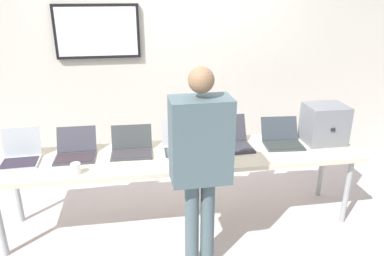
{
  "coord_description": "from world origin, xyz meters",
  "views": [
    {
      "loc": [
        -0.37,
        -3.01,
        2.14
      ],
      "look_at": [
        0.09,
        -0.04,
        0.99
      ],
      "focal_mm": 34.13,
      "sensor_mm": 36.0,
      "label": 1
    }
  ],
  "objects": [
    {
      "name": "equipment_box",
      "position": [
        1.42,
        0.07,
        0.91
      ],
      "size": [
        0.38,
        0.33,
        0.38
      ],
      "color": "slate",
      "rests_on": "workbench"
    },
    {
      "name": "laptop_station_4",
      "position": [
        0.51,
        0.1,
        0.79
      ],
      "size": [
        0.35,
        0.4,
        0.26
      ],
      "color": "#38363F",
      "rests_on": "workbench"
    },
    {
      "name": "laptop_station_0",
      "position": [
        -1.4,
        0.07,
        0.79
      ],
      "size": [
        0.33,
        0.32,
        0.27
      ],
      "color": "#ACB2BA",
      "rests_on": "workbench"
    },
    {
      "name": "ground",
      "position": [
        0.0,
        0.0,
        -0.02
      ],
      "size": [
        8.0,
        8.0,
        0.04
      ],
      "primitive_type": "cube",
      "color": "#BCB1B3"
    },
    {
      "name": "person",
      "position": [
        0.06,
        -0.62,
        1.0
      ],
      "size": [
        0.45,
        0.59,
        1.66
      ],
      "color": "#4A5E65",
      "rests_on": "ground"
    },
    {
      "name": "laptop_station_3",
      "position": [
        0.01,
        0.07,
        0.79
      ],
      "size": [
        0.36,
        0.33,
        0.28
      ],
      "color": "#AFADB6",
      "rests_on": "workbench"
    },
    {
      "name": "laptop_station_2",
      "position": [
        -0.44,
        0.1,
        0.78
      ],
      "size": [
        0.38,
        0.32,
        0.23
      ],
      "color": "#393C3E",
      "rests_on": "workbench"
    },
    {
      "name": "workbench",
      "position": [
        0.0,
        0.0,
        0.68
      ],
      "size": [
        3.31,
        0.7,
        0.73
      ],
      "color": "beige",
      "rests_on": "ground"
    },
    {
      "name": "laptop_station_1",
      "position": [
        -0.94,
        0.1,
        0.78
      ],
      "size": [
        0.35,
        0.36,
        0.23
      ],
      "color": "#383742",
      "rests_on": "workbench"
    },
    {
      "name": "laptop_station_5",
      "position": [
        1.0,
        0.08,
        0.78
      ],
      "size": [
        0.38,
        0.37,
        0.23
      ],
      "color": "#333A41",
      "rests_on": "workbench"
    },
    {
      "name": "coffee_mug",
      "position": [
        -0.9,
        -0.25,
        0.77
      ],
      "size": [
        0.08,
        0.08,
        0.1
      ],
      "color": "white",
      "rests_on": "workbench"
    },
    {
      "name": "back_wall",
      "position": [
        -0.02,
        1.13,
        1.34
      ],
      "size": [
        8.0,
        0.11,
        2.67
      ],
      "color": "beige",
      "rests_on": "ground"
    }
  ]
}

